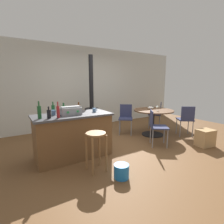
% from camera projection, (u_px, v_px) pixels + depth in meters
% --- Properties ---
extents(ground_plane, '(8.80, 8.80, 0.00)m').
position_uv_depth(ground_plane, '(121.00, 145.00, 4.15)').
color(ground_plane, brown).
extents(back_wall, '(8.00, 0.10, 2.70)m').
position_uv_depth(back_wall, '(84.00, 87.00, 5.80)').
color(back_wall, beige).
rests_on(back_wall, ground_plane).
extents(kitchen_island, '(1.52, 0.72, 0.90)m').
position_uv_depth(kitchen_island, '(73.00, 135.00, 3.45)').
color(kitchen_island, brown).
rests_on(kitchen_island, ground_plane).
extents(wooden_stool, '(0.34, 0.34, 0.68)m').
position_uv_depth(wooden_stool, '(96.00, 143.00, 2.88)').
color(wooden_stool, olive).
rests_on(wooden_stool, ground_plane).
extents(dining_table, '(1.13, 1.13, 0.74)m').
position_uv_depth(dining_table, '(153.00, 116.00, 4.87)').
color(dining_table, black).
rests_on(dining_table, ground_plane).
extents(folding_chair_near, '(0.56, 0.56, 0.87)m').
position_uv_depth(folding_chair_near, '(126.00, 117.00, 5.03)').
color(folding_chair_near, navy).
rests_on(folding_chair_near, ground_plane).
extents(folding_chair_far, '(0.56, 0.56, 0.86)m').
position_uv_depth(folding_chair_far, '(156.00, 125.00, 4.05)').
color(folding_chair_far, navy).
rests_on(folding_chair_far, ground_plane).
extents(folding_chair_left, '(0.56, 0.56, 0.88)m').
position_uv_depth(folding_chair_left, '(186.00, 118.00, 4.75)').
color(folding_chair_left, navy).
rests_on(folding_chair_left, ground_plane).
extents(folding_chair_right, '(0.56, 0.56, 0.87)m').
position_uv_depth(folding_chair_right, '(157.00, 113.00, 5.62)').
color(folding_chair_right, navy).
rests_on(folding_chair_right, ground_plane).
extents(wood_stove, '(0.44, 0.45, 2.33)m').
position_uv_depth(wood_stove, '(92.00, 113.00, 5.30)').
color(wood_stove, black).
rests_on(wood_stove, ground_plane).
extents(toolbox, '(0.39, 0.24, 0.16)m').
position_uv_depth(toolbox, '(71.00, 111.00, 3.33)').
color(toolbox, gray).
rests_on(toolbox, kitchen_island).
extents(bottle_0, '(0.08, 0.08, 0.21)m').
position_uv_depth(bottle_0, '(79.00, 108.00, 3.62)').
color(bottle_0, '#603314').
rests_on(bottle_0, kitchen_island).
extents(bottle_1, '(0.07, 0.07, 0.21)m').
position_uv_depth(bottle_1, '(49.00, 114.00, 2.97)').
color(bottle_1, black).
rests_on(bottle_1, kitchen_island).
extents(bottle_2, '(0.06, 0.06, 0.29)m').
position_uv_depth(bottle_2, '(58.00, 112.00, 3.00)').
color(bottle_2, maroon).
rests_on(bottle_2, kitchen_island).
extents(bottle_3, '(0.07, 0.07, 0.24)m').
position_uv_depth(bottle_3, '(53.00, 109.00, 3.40)').
color(bottle_3, '#194C23').
rests_on(bottle_3, kitchen_island).
extents(bottle_4, '(0.06, 0.06, 0.31)m').
position_uv_depth(bottle_4, '(39.00, 112.00, 2.94)').
color(bottle_4, '#194C23').
rests_on(bottle_4, kitchen_island).
extents(bottle_5, '(0.08, 0.08, 0.21)m').
position_uv_depth(bottle_5, '(64.00, 109.00, 3.50)').
color(bottle_5, '#194C23').
rests_on(bottle_5, kitchen_island).
extents(cup_0, '(0.11, 0.07, 0.09)m').
position_uv_depth(cup_0, '(94.00, 110.00, 3.60)').
color(cup_0, '#4C7099').
rests_on(cup_0, kitchen_island).
extents(cup_1, '(0.12, 0.08, 0.10)m').
position_uv_depth(cup_1, '(54.00, 113.00, 3.26)').
color(cup_1, '#4C7099').
rests_on(cup_1, kitchen_island).
extents(wine_glass, '(0.07, 0.07, 0.14)m').
position_uv_depth(wine_glass, '(157.00, 107.00, 4.64)').
color(wine_glass, silver).
rests_on(wine_glass, dining_table).
extents(serving_bowl, '(0.18, 0.18, 0.07)m').
position_uv_depth(serving_bowl, '(151.00, 108.00, 5.00)').
color(serving_bowl, white).
rests_on(serving_bowl, dining_table).
extents(cardboard_box, '(0.44, 0.35, 0.41)m').
position_uv_depth(cardboard_box, '(205.00, 138.00, 4.06)').
color(cardboard_box, tan).
rests_on(cardboard_box, ground_plane).
extents(plastic_bucket, '(0.24, 0.24, 0.23)m').
position_uv_depth(plastic_bucket, '(121.00, 171.00, 2.71)').
color(plastic_bucket, blue).
rests_on(plastic_bucket, ground_plane).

